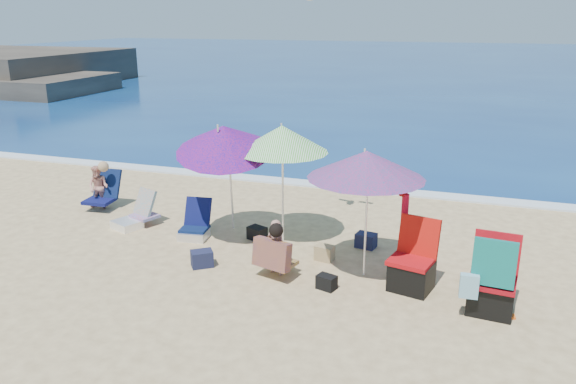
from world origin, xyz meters
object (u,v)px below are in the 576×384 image
(furled_umbrella, at_px, (403,226))
(camp_chair_left, at_px, (412,269))
(umbrella_turquoise, at_px, (366,165))
(chair_rainbow, at_px, (135,217))
(camp_chair_right, at_px, (491,285))
(person_left, at_px, (100,187))
(umbrella_blue, at_px, (224,139))
(person_center, at_px, (275,250))
(chair_navy, at_px, (195,228))
(umbrella_striped, at_px, (282,139))

(furled_umbrella, height_order, camp_chair_left, furled_umbrella)
(umbrella_turquoise, height_order, furled_umbrella, umbrella_turquoise)
(chair_rainbow, xyz_separation_m, camp_chair_right, (6.52, -1.37, 0.23))
(camp_chair_left, relative_size, person_left, 1.03)
(camp_chair_right, bearing_deg, furled_umbrella, 146.07)
(umbrella_blue, relative_size, chair_rainbow, 2.58)
(chair_rainbow, distance_m, person_left, 1.49)
(umbrella_turquoise, distance_m, person_center, 1.93)
(umbrella_turquoise, xyz_separation_m, umbrella_blue, (-2.59, 0.59, 0.10))
(chair_navy, bearing_deg, camp_chair_right, -13.39)
(camp_chair_left, bearing_deg, umbrella_striped, 154.39)
(camp_chair_right, bearing_deg, umbrella_striped, 156.12)
(umbrella_striped, height_order, furled_umbrella, umbrella_striped)
(person_center, bearing_deg, chair_rainbow, 159.96)
(person_left, bearing_deg, umbrella_striped, -6.71)
(chair_rainbow, bearing_deg, camp_chair_right, -11.86)
(umbrella_blue, distance_m, camp_chair_left, 3.83)
(camp_chair_right, bearing_deg, umbrella_blue, 164.90)
(umbrella_turquoise, bearing_deg, person_center, -160.13)
(camp_chair_right, distance_m, person_center, 3.19)
(chair_navy, relative_size, camp_chair_left, 0.65)
(umbrella_turquoise, bearing_deg, furled_umbrella, 25.37)
(umbrella_blue, relative_size, furled_umbrella, 1.59)
(umbrella_blue, relative_size, chair_navy, 3.34)
(person_left, bearing_deg, camp_chair_left, -14.05)
(furled_umbrella, distance_m, chair_navy, 3.88)
(furled_umbrella, bearing_deg, camp_chair_right, -33.93)
(chair_navy, xyz_separation_m, person_left, (-2.66, 0.85, 0.29))
(umbrella_blue, height_order, chair_rainbow, umbrella_blue)
(umbrella_blue, relative_size, person_left, 2.24)
(camp_chair_right, bearing_deg, camp_chair_left, 160.15)
(furled_umbrella, xyz_separation_m, person_left, (-6.48, 1.18, -0.33))
(umbrella_turquoise, relative_size, chair_navy, 3.02)
(chair_navy, height_order, camp_chair_left, camp_chair_left)
(umbrella_turquoise, relative_size, umbrella_striped, 0.97)
(furled_umbrella, distance_m, person_center, 2.03)
(chair_rainbow, relative_size, camp_chair_right, 0.79)
(umbrella_striped, height_order, camp_chair_right, umbrella_striped)
(person_center, bearing_deg, umbrella_blue, 140.95)
(chair_rainbow, relative_size, person_center, 0.98)
(umbrella_turquoise, height_order, person_center, umbrella_turquoise)
(chair_navy, height_order, person_center, person_center)
(umbrella_striped, bearing_deg, umbrella_blue, -158.71)
(umbrella_turquoise, relative_size, furled_umbrella, 1.44)
(person_center, bearing_deg, umbrella_turquoise, 19.87)
(chair_rainbow, bearing_deg, umbrella_turquoise, -9.20)
(chair_navy, xyz_separation_m, person_center, (1.95, -1.07, 0.26))
(chair_navy, height_order, person_left, person_left)
(camp_chair_right, bearing_deg, chair_rainbow, 168.14)
(furled_umbrella, xyz_separation_m, camp_chair_right, (1.33, -0.89, -0.39))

